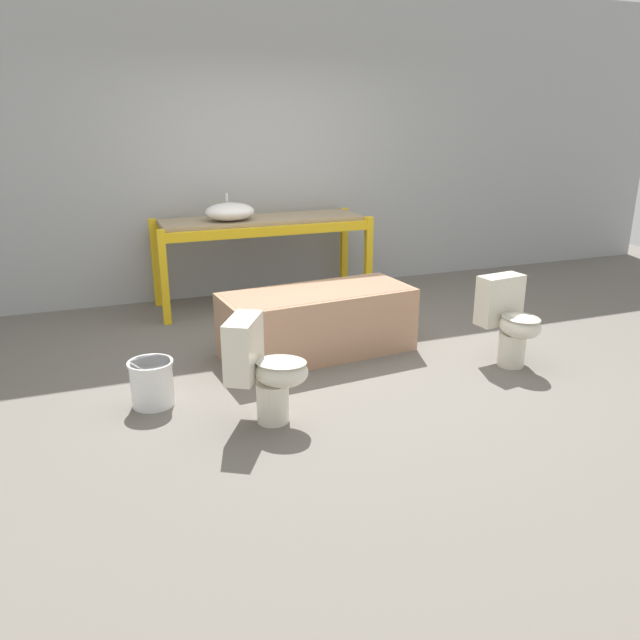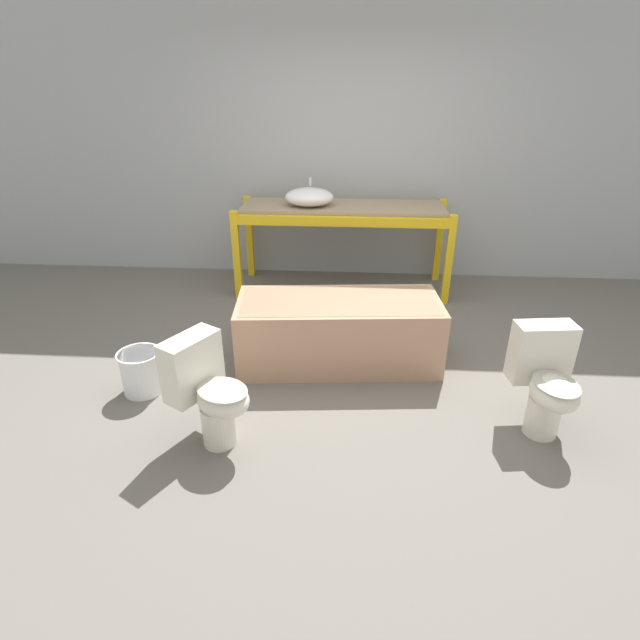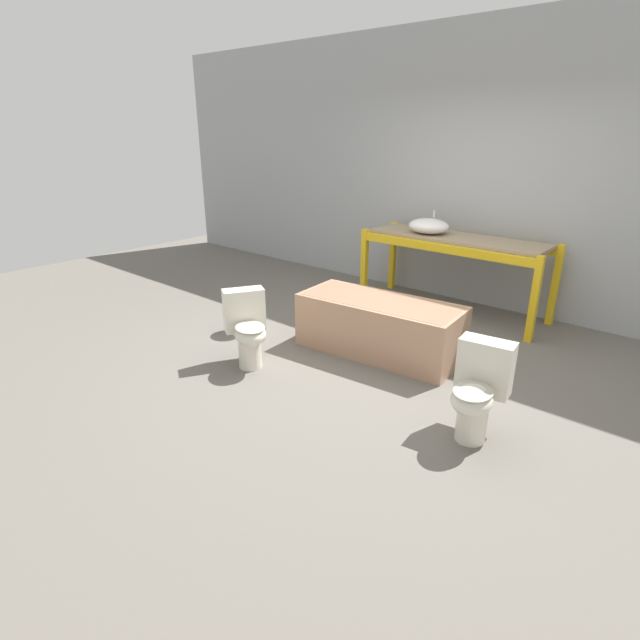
% 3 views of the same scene
% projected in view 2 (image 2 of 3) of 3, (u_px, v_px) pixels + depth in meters
% --- Properties ---
extents(ground_plane, '(12.00, 12.00, 0.00)m').
position_uv_depth(ground_plane, '(346.00, 367.00, 3.94)').
color(ground_plane, '#666059').
extents(warehouse_wall_rear, '(10.80, 0.08, 3.20)m').
position_uv_depth(warehouse_wall_rear, '(355.00, 126.00, 5.15)').
color(warehouse_wall_rear, '#9EA0A3').
rests_on(warehouse_wall_rear, ground_plane).
extents(shelving_rack, '(2.16, 0.72, 0.90)m').
position_uv_depth(shelving_rack, '(343.00, 218.00, 5.06)').
color(shelving_rack, yellow).
rests_on(shelving_rack, ground_plane).
extents(sink_basin, '(0.48, 0.40, 0.26)m').
position_uv_depth(sink_basin, '(309.00, 197.00, 4.93)').
color(sink_basin, white).
rests_on(sink_basin, shelving_rack).
extents(bathtub_main, '(1.61, 0.78, 0.53)m').
position_uv_depth(bathtub_main, '(339.00, 327.00, 3.89)').
color(bathtub_main, tan).
rests_on(bathtub_main, ground_plane).
extents(toilet_near, '(0.39, 0.53, 0.69)m').
position_uv_depth(toilet_near, '(546.00, 379.00, 3.11)').
color(toilet_near, silver).
rests_on(toilet_near, ground_plane).
extents(toilet_far, '(0.59, 0.53, 0.69)m').
position_uv_depth(toilet_far, '(209.00, 390.00, 3.00)').
color(toilet_far, silver).
rests_on(toilet_far, ground_plane).
extents(bucket_white, '(0.30, 0.30, 0.32)m').
position_uv_depth(bucket_white, '(141.00, 371.00, 3.57)').
color(bucket_white, white).
rests_on(bucket_white, ground_plane).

